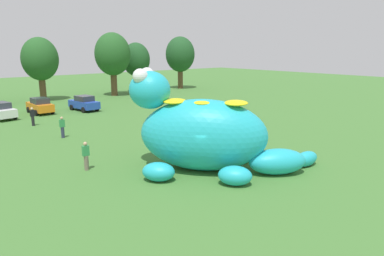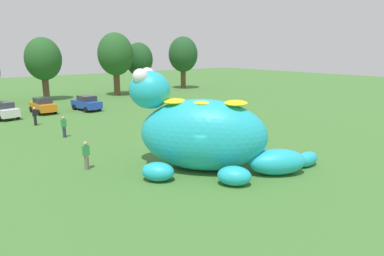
{
  "view_description": "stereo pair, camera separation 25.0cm",
  "coord_description": "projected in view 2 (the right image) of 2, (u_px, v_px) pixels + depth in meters",
  "views": [
    {
      "loc": [
        -12.95,
        -14.54,
        6.99
      ],
      "look_at": [
        0.28,
        1.3,
        2.32
      ],
      "focal_mm": 33.06,
      "sensor_mm": 36.0,
      "label": 1
    },
    {
      "loc": [
        -12.75,
        -14.7,
        6.99
      ],
      "look_at": [
        0.28,
        1.3,
        2.32
      ],
      "focal_mm": 33.06,
      "sensor_mm": 36.0,
      "label": 2
    }
  ],
  "objects": [
    {
      "name": "tree_mid_right",
      "position": [
        139.0,
        60.0,
        56.93
      ],
      "size": [
        4.44,
        4.44,
        7.89
      ],
      "color": "brown",
      "rests_on": "ground"
    },
    {
      "name": "spectator_far_side",
      "position": [
        64.0,
        127.0,
        28.15
      ],
      "size": [
        0.38,
        0.26,
        1.71
      ],
      "color": "#2D334C",
      "rests_on": "ground"
    },
    {
      "name": "car_blue",
      "position": [
        87.0,
        103.0,
        40.45
      ],
      "size": [
        2.34,
        4.29,
        1.72
      ],
      "color": "#2347B7",
      "rests_on": "ground"
    },
    {
      "name": "giant_inflatable_creature",
      "position": [
        203.0,
        134.0,
        20.45
      ],
      "size": [
        10.31,
        9.02,
        5.89
      ],
      "color": "#23B2C6",
      "rests_on": "ground"
    },
    {
      "name": "spectator_wandering",
      "position": [
        86.0,
        156.0,
        20.64
      ],
      "size": [
        0.38,
        0.26,
        1.71
      ],
      "color": "#726656",
      "rests_on": "ground"
    },
    {
      "name": "car_white",
      "position": [
        3.0,
        110.0,
        35.64
      ],
      "size": [
        2.5,
        4.35,
        1.72
      ],
      "color": "white",
      "rests_on": "ground"
    },
    {
      "name": "tree_centre",
      "position": [
        43.0,
        59.0,
        47.24
      ],
      "size": [
        4.76,
        4.76,
        8.44
      ],
      "color": "brown",
      "rests_on": "ground"
    },
    {
      "name": "tree_right",
      "position": [
        183.0,
        55.0,
        61.49
      ],
      "size": [
        5.05,
        5.05,
        8.97
      ],
      "color": "brown",
      "rests_on": "ground"
    },
    {
      "name": "spectator_near_inflatable",
      "position": [
        227.0,
        117.0,
        32.06
      ],
      "size": [
        0.38,
        0.26,
        1.71
      ],
      "color": "#2D334C",
      "rests_on": "ground"
    },
    {
      "name": "spectator_mid_field",
      "position": [
        35.0,
        116.0,
        32.55
      ],
      "size": [
        0.38,
        0.26,
        1.71
      ],
      "color": "black",
      "rests_on": "ground"
    },
    {
      "name": "ground_plane",
      "position": [
        202.0,
        171.0,
        20.52
      ],
      "size": [
        160.0,
        160.0,
        0.0
      ],
      "primitive_type": "plane",
      "color": "#427533"
    },
    {
      "name": "tree_centre_right",
      "position": [
        115.0,
        55.0,
        52.14
      ],
      "size": [
        5.21,
        5.21,
        9.26
      ],
      "color": "brown",
      "rests_on": "ground"
    },
    {
      "name": "car_orange",
      "position": [
        43.0,
        105.0,
        38.78
      ],
      "size": [
        2.04,
        4.15,
        1.72
      ],
      "color": "orange",
      "rests_on": "ground"
    }
  ]
}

